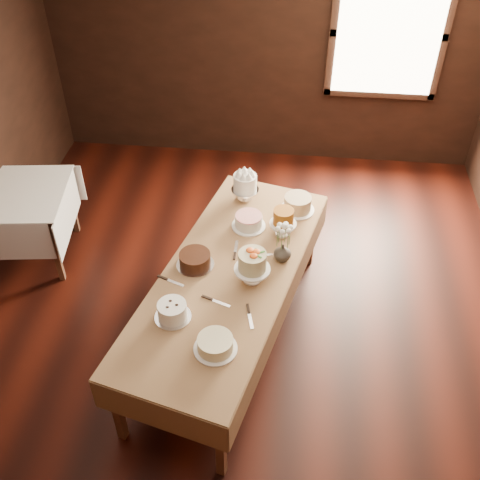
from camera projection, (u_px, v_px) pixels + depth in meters
name	position (u px, v px, depth m)	size (l,w,h in m)	color
floor	(238.00, 336.00, 5.06)	(5.00, 6.00, 0.01)	black
ceiling	(236.00, 16.00, 3.22)	(5.00, 6.00, 0.01)	beige
wall_back	(267.00, 46.00, 6.39)	(5.00, 0.02, 2.80)	black
window	(389.00, 35.00, 6.11)	(1.10, 0.05, 1.30)	#FFEABF
display_table	(228.00, 278.00, 4.58)	(1.58, 2.69, 0.78)	#4F2C1A
side_table	(18.00, 200.00, 5.43)	(1.03, 1.03, 0.77)	#4F2C1A
cake_meringue	(245.00, 188.00, 5.20)	(0.25, 0.25, 0.27)	silver
cake_speckled	(298.00, 204.00, 5.11)	(0.33, 0.33, 0.14)	white
cake_lattice	(249.00, 222.00, 4.95)	(0.29, 0.29, 0.11)	white
cake_caramel	(283.00, 224.00, 4.83)	(0.24, 0.24, 0.27)	white
cake_chocolate	(195.00, 260.00, 4.57)	(0.30, 0.30, 0.12)	silver
cake_flowers	(252.00, 268.00, 4.40)	(0.28, 0.28, 0.29)	white
cake_swirl	(172.00, 312.00, 4.15)	(0.30, 0.30, 0.14)	silver
cake_cream	(215.00, 345.00, 3.94)	(0.32, 0.32, 0.11)	white
cake_server_a	(221.00, 303.00, 4.29)	(0.24, 0.03, 0.01)	silver
cake_server_b	(251.00, 321.00, 4.16)	(0.24, 0.03, 0.01)	silver
cake_server_c	(236.00, 247.00, 4.77)	(0.24, 0.03, 0.01)	silver
cake_server_d	(273.00, 254.00, 4.70)	(0.24, 0.03, 0.01)	silver
cake_server_e	(176.00, 283.00, 4.45)	(0.24, 0.03, 0.01)	silver
flower_vase	(282.00, 252.00, 4.62)	(0.14, 0.14, 0.15)	#2D2823
flower_bouquet	(284.00, 234.00, 4.49)	(0.14, 0.14, 0.20)	white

